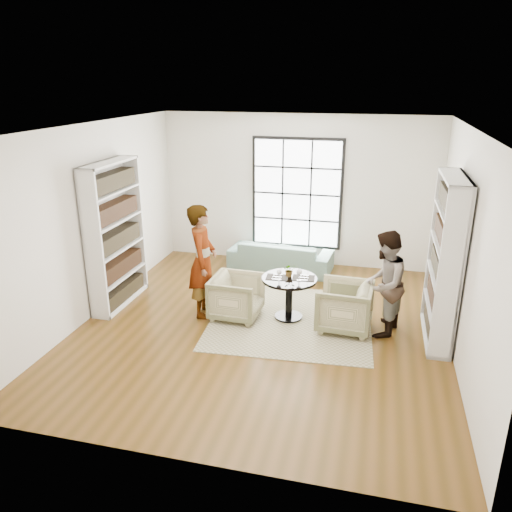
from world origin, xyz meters
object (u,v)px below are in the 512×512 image
(wine_glass_left, at_px, (279,272))
(sofa, at_px, (281,256))
(person_left, at_px, (203,261))
(person_right, at_px, (384,284))
(pedestal_table, at_px, (289,289))
(flower_centerpiece, at_px, (289,270))
(wine_glass_right, at_px, (299,272))
(armchair_right, at_px, (344,307))
(armchair_left, at_px, (237,297))

(wine_glass_left, bearing_deg, sofa, 100.45)
(person_left, relative_size, person_right, 1.14)
(person_left, relative_size, wine_glass_left, 10.44)
(pedestal_table, relative_size, person_left, 0.48)
(flower_centerpiece, bearing_deg, wine_glass_right, -39.36)
(wine_glass_left, xyz_separation_m, flower_centerpiece, (0.12, 0.19, -0.02))
(armchair_right, distance_m, wine_glass_right, 0.85)
(pedestal_table, height_order, person_right, person_right)
(pedestal_table, xyz_separation_m, wine_glass_left, (-0.14, -0.13, 0.31))
(armchair_left, height_order, armchair_right, armchair_right)
(sofa, xyz_separation_m, wine_glass_left, (0.41, -2.20, 0.52))
(wine_glass_left, height_order, wine_glass_right, wine_glass_right)
(pedestal_table, distance_m, person_left, 1.43)
(armchair_right, height_order, wine_glass_left, wine_glass_left)
(armchair_left, height_order, wine_glass_left, wine_glass_left)
(pedestal_table, relative_size, armchair_right, 1.07)
(armchair_left, bearing_deg, armchair_right, -87.72)
(person_left, xyz_separation_m, person_right, (2.79, 0.01, -0.11))
(flower_centerpiece, bearing_deg, person_left, -170.33)
(armchair_left, xyz_separation_m, wine_glass_right, (0.98, 0.08, 0.48))
(armchair_left, distance_m, person_left, 0.78)
(flower_centerpiece, bearing_deg, armchair_left, -163.94)
(sofa, height_order, person_left, person_left)
(wine_glass_right, bearing_deg, armchair_left, -175.14)
(flower_centerpiece, bearing_deg, person_right, -8.74)
(flower_centerpiece, bearing_deg, sofa, 104.82)
(armchair_left, relative_size, person_left, 0.42)
(sofa, relative_size, flower_centerpiece, 9.75)
(pedestal_table, distance_m, wine_glass_left, 0.37)
(armchair_right, height_order, person_left, person_left)
(sofa, bearing_deg, armchair_left, 87.65)
(wine_glass_left, relative_size, flower_centerpiece, 0.84)
(pedestal_table, bearing_deg, person_left, -173.08)
(pedestal_table, xyz_separation_m, armchair_left, (-0.81, -0.17, -0.15))
(wine_glass_right, height_order, flower_centerpiece, flower_centerpiece)
(pedestal_table, distance_m, armchair_left, 0.84)
(armchair_left, distance_m, wine_glass_left, 0.82)
(person_left, relative_size, flower_centerpiece, 8.78)
(wine_glass_right, distance_m, flower_centerpiece, 0.23)
(sofa, relative_size, person_left, 1.11)
(wine_glass_left, distance_m, flower_centerpiece, 0.23)
(wine_glass_left, relative_size, wine_glass_right, 0.90)
(sofa, bearing_deg, person_right, 136.05)
(person_left, bearing_deg, armchair_left, -99.77)
(person_left, xyz_separation_m, flower_centerpiece, (1.35, 0.23, -0.11))
(armchair_left, xyz_separation_m, flower_centerpiece, (0.80, 0.23, 0.45))
(sofa, distance_m, person_right, 3.02)
(armchair_right, bearing_deg, person_right, 93.24)
(armchair_left, height_order, person_right, person_right)
(person_left, bearing_deg, pedestal_table, -92.85)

